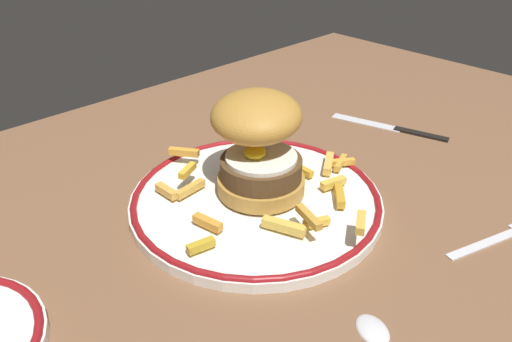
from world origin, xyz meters
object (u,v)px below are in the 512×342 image
(dinner_plate, at_px, (256,199))
(burger, at_px, (258,143))
(fork, at_px, (502,236))
(spoon, at_px, (382,341))
(knife, at_px, (398,128))

(dinner_plate, height_order, burger, burger)
(fork, bearing_deg, dinner_plate, 122.77)
(spoon, bearing_deg, dinner_plate, 73.19)
(burger, bearing_deg, spoon, -109.35)
(knife, bearing_deg, fork, -124.00)
(burger, height_order, knife, burger)
(knife, bearing_deg, dinner_plate, 178.98)
(dinner_plate, xyz_separation_m, knife, (0.30, -0.01, -0.01))
(dinner_plate, relative_size, fork, 2.07)
(fork, xyz_separation_m, knife, (0.15, 0.22, 0.00))
(fork, height_order, knife, knife)
(fork, relative_size, spoon, 1.11)
(fork, distance_m, knife, 0.27)
(dinner_plate, distance_m, burger, 0.07)
(dinner_plate, bearing_deg, burger, 37.29)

